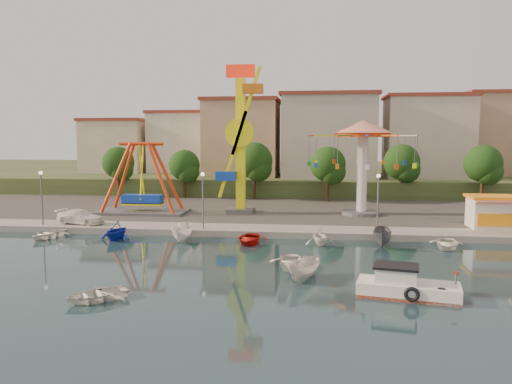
# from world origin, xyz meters

# --- Properties ---
(ground) EXTENTS (200.00, 200.00, 0.00)m
(ground) POSITION_xyz_m (0.00, 0.00, 0.00)
(ground) COLOR #143239
(ground) RESTS_ON ground
(quay_deck) EXTENTS (200.00, 100.00, 0.60)m
(quay_deck) POSITION_xyz_m (0.00, 62.00, 0.30)
(quay_deck) COLOR #9E998E
(quay_deck) RESTS_ON ground
(asphalt_pad) EXTENTS (90.00, 28.00, 0.01)m
(asphalt_pad) POSITION_xyz_m (0.00, 30.00, 0.60)
(asphalt_pad) COLOR #4C4944
(asphalt_pad) RESTS_ON quay_deck
(hill_terrace) EXTENTS (200.00, 60.00, 3.00)m
(hill_terrace) POSITION_xyz_m (0.00, 67.00, 1.50)
(hill_terrace) COLOR #384C26
(hill_terrace) RESTS_ON ground
(pirate_ship_ride) EXTENTS (10.00, 5.00, 8.00)m
(pirate_ship_ride) POSITION_xyz_m (-16.95, 21.60, 4.39)
(pirate_ship_ride) COLOR #59595E
(pirate_ship_ride) RESTS_ON quay_deck
(kamikaze_tower) EXTENTS (4.22, 3.10, 16.50)m
(kamikaze_tower) POSITION_xyz_m (-5.82, 23.02, 8.59)
(kamikaze_tower) COLOR #59595E
(kamikaze_tower) RESTS_ON quay_deck
(wave_swinger) EXTENTS (11.60, 11.60, 10.40)m
(wave_swinger) POSITION_xyz_m (7.47, 23.43, 8.20)
(wave_swinger) COLOR #59595E
(wave_swinger) RESTS_ON quay_deck
(booth_left) EXTENTS (5.40, 3.78, 3.08)m
(booth_left) POSITION_xyz_m (19.46, 16.49, 2.16)
(booth_left) COLOR white
(booth_left) RESTS_ON quay_deck
(lamp_post_0) EXTENTS (0.14, 0.14, 5.00)m
(lamp_post_0) POSITION_xyz_m (-24.00, 13.00, 3.10)
(lamp_post_0) COLOR #59595E
(lamp_post_0) RESTS_ON quay_deck
(lamp_post_1) EXTENTS (0.14, 0.14, 5.00)m
(lamp_post_1) POSITION_xyz_m (-8.00, 13.00, 3.10)
(lamp_post_1) COLOR #59595E
(lamp_post_1) RESTS_ON quay_deck
(lamp_post_2) EXTENTS (0.14, 0.14, 5.00)m
(lamp_post_2) POSITION_xyz_m (8.00, 13.00, 3.10)
(lamp_post_2) COLOR #59595E
(lamp_post_2) RESTS_ON quay_deck
(tree_0) EXTENTS (4.60, 4.60, 7.19)m
(tree_0) POSITION_xyz_m (-26.00, 36.98, 5.47)
(tree_0) COLOR #382314
(tree_0) RESTS_ON quay_deck
(tree_1) EXTENTS (4.35, 4.35, 6.80)m
(tree_1) POSITION_xyz_m (-16.00, 36.24, 5.20)
(tree_1) COLOR #382314
(tree_1) RESTS_ON quay_deck
(tree_2) EXTENTS (5.02, 5.02, 7.85)m
(tree_2) POSITION_xyz_m (-6.00, 35.81, 5.92)
(tree_2) COLOR #382314
(tree_2) RESTS_ON quay_deck
(tree_3) EXTENTS (4.68, 4.68, 7.32)m
(tree_3) POSITION_xyz_m (4.00, 34.36, 5.55)
(tree_3) COLOR #382314
(tree_3) RESTS_ON quay_deck
(tree_4) EXTENTS (4.86, 4.86, 7.60)m
(tree_4) POSITION_xyz_m (14.00, 37.35, 5.75)
(tree_4) COLOR #382314
(tree_4) RESTS_ON quay_deck
(tree_5) EXTENTS (4.83, 4.83, 7.54)m
(tree_5) POSITION_xyz_m (24.00, 35.54, 5.71)
(tree_5) COLOR #382314
(tree_5) RESTS_ON quay_deck
(building_0) EXTENTS (9.26, 9.53, 11.87)m
(building_0) POSITION_xyz_m (-33.37, 46.06, 8.93)
(building_0) COLOR beige
(building_0) RESTS_ON hill_terrace
(building_1) EXTENTS (12.33, 9.01, 8.63)m
(building_1) POSITION_xyz_m (-21.33, 51.38, 7.32)
(building_1) COLOR silver
(building_1) RESTS_ON hill_terrace
(building_2) EXTENTS (11.95, 9.28, 11.23)m
(building_2) POSITION_xyz_m (-8.19, 51.96, 8.62)
(building_2) COLOR tan
(building_2) RESTS_ON hill_terrace
(building_3) EXTENTS (12.59, 10.50, 9.20)m
(building_3) POSITION_xyz_m (5.60, 48.80, 7.60)
(building_3) COLOR beige
(building_3) RESTS_ON hill_terrace
(building_4) EXTENTS (10.75, 9.23, 9.24)m
(building_4) POSITION_xyz_m (19.07, 52.20, 7.62)
(building_4) COLOR beige
(building_4) RESTS_ON hill_terrace
(building_5) EXTENTS (12.77, 10.96, 11.21)m
(building_5) POSITION_xyz_m (32.37, 50.33, 8.61)
(building_5) COLOR tan
(building_5) RESTS_ON hill_terrace
(cabin_motorboat) EXTENTS (5.98, 3.19, 2.00)m
(cabin_motorboat) POSITION_xyz_m (7.64, -3.62, 0.53)
(cabin_motorboat) COLOR white
(cabin_motorboat) RESTS_ON ground
(rowboat_a) EXTENTS (3.55, 4.51, 0.85)m
(rowboat_a) POSITION_xyz_m (0.87, 1.87, 0.42)
(rowboat_a) COLOR white
(rowboat_a) RESTS_ON ground
(rowboat_b) EXTENTS (4.25, 4.18, 0.72)m
(rowboat_b) POSITION_xyz_m (-9.68, -6.37, 0.36)
(rowboat_b) COLOR white
(rowboat_b) RESTS_ON ground
(skiff) EXTENTS (2.82, 3.75, 1.37)m
(skiff) POSITION_xyz_m (1.75, -0.85, 0.68)
(skiff) COLOR silver
(skiff) RESTS_ON ground
(van) EXTENTS (5.14, 2.93, 1.41)m
(van) POSITION_xyz_m (-20.60, 14.00, 1.30)
(van) COLOR white
(van) RESTS_ON quay_deck
(moored_boat_0) EXTENTS (3.50, 4.40, 0.82)m
(moored_boat_0) POSITION_xyz_m (-21.74, 9.80, 0.41)
(moored_boat_0) COLOR white
(moored_boat_0) RESTS_ON ground
(moored_boat_1) EXTENTS (3.32, 3.68, 1.70)m
(moored_boat_1) POSITION_xyz_m (-15.19, 9.80, 0.85)
(moored_boat_1) COLOR #1326A7
(moored_boat_1) RESTS_ON ground
(moored_boat_2) EXTENTS (1.69, 4.18, 1.59)m
(moored_boat_2) POSITION_xyz_m (-9.15, 9.80, 0.80)
(moored_boat_2) COLOR silver
(moored_boat_2) RESTS_ON ground
(moored_boat_3) EXTENTS (2.98, 4.01, 0.80)m
(moored_boat_3) POSITION_xyz_m (-3.23, 9.80, 0.40)
(moored_boat_3) COLOR #B0140E
(moored_boat_3) RESTS_ON ground
(moored_boat_4) EXTENTS (2.99, 3.30, 1.51)m
(moored_boat_4) POSITION_xyz_m (2.86, 9.80, 0.75)
(moored_boat_4) COLOR white
(moored_boat_4) RESTS_ON ground
(moored_boat_5) EXTENTS (2.10, 4.28, 1.58)m
(moored_boat_5) POSITION_xyz_m (8.06, 9.80, 0.79)
(moored_boat_5) COLOR #58595D
(moored_boat_5) RESTS_ON ground
(moored_boat_6) EXTENTS (3.49, 4.33, 0.79)m
(moored_boat_6) POSITION_xyz_m (13.26, 9.80, 0.40)
(moored_boat_6) COLOR white
(moored_boat_6) RESTS_ON ground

